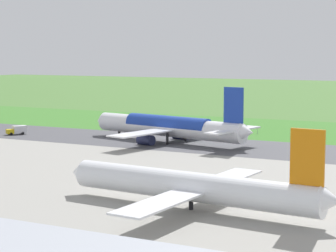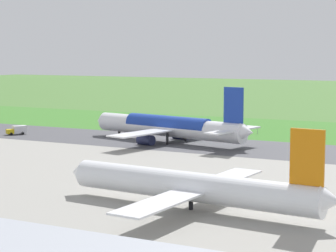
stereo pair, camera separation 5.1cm
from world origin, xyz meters
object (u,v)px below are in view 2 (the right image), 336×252
at_px(airliner_main, 169,127).
at_px(no_stopping_sign, 258,130).
at_px(airliner_parked_mid, 192,186).
at_px(traffic_cone_orange, 244,130).
at_px(service_truck_baggage, 17,130).

bearing_deg(airliner_main, no_stopping_sign, -119.55).
height_order(airliner_parked_mid, traffic_cone_orange, airliner_parked_mid).
xyz_separation_m(airliner_parked_mid, traffic_cone_orange, (28.14, -99.33, -3.53)).
distance_m(airliner_main, service_truck_baggage, 48.37).
relative_size(airliner_main, no_stopping_sign, 22.60).
xyz_separation_m(no_stopping_sign, traffic_cone_orange, (6.55, -6.26, -1.15)).
bearing_deg(airliner_parked_mid, no_stopping_sign, -76.94).
xyz_separation_m(airliner_parked_mid, service_truck_baggage, (85.21, -59.58, -2.40)).
xyz_separation_m(service_truck_baggage, no_stopping_sign, (-63.62, -33.49, 0.02)).
distance_m(airliner_main, traffic_cone_orange, 35.40).
bearing_deg(service_truck_baggage, airliner_parked_mid, 145.04).
bearing_deg(no_stopping_sign, airliner_parked_mid, 103.06).
bearing_deg(no_stopping_sign, airliner_main, 60.45).
xyz_separation_m(airliner_main, service_truck_baggage, (47.93, 5.80, -2.95)).
bearing_deg(no_stopping_sign, traffic_cone_orange, -43.72).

